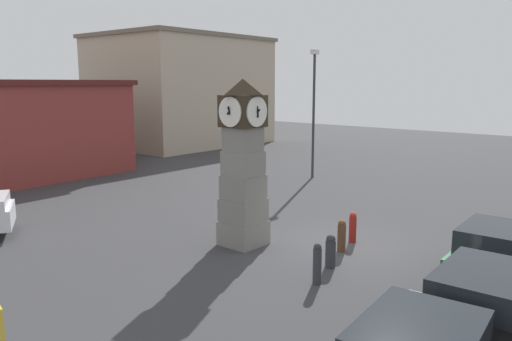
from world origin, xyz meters
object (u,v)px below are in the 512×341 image
at_px(bollard_near_tower, 353,227).
at_px(car_by_building, 498,254).
at_px(car_near_tower, 490,303).
at_px(bollard_mid_row, 342,235).
at_px(bollard_far_row, 331,251).
at_px(street_lamp_near_road, 314,106).
at_px(bollard_end_row, 317,263).
at_px(clock_tower, 243,166).

bearing_deg(bollard_near_tower, car_by_building, -97.13).
bearing_deg(car_by_building, car_near_tower, -167.54).
bearing_deg(bollard_mid_row, bollard_far_row, -161.02).
height_order(bollard_mid_row, street_lamp_near_road, street_lamp_near_road).
height_order(car_by_building, street_lamp_near_road, street_lamp_near_road).
relative_size(bollard_far_row, car_near_tower, 0.22).
relative_size(bollard_near_tower, car_near_tower, 0.23).
xyz_separation_m(bollard_end_row, street_lamp_near_road, (12.33, 8.62, 3.43)).
xyz_separation_m(car_by_building, street_lamp_near_road, (9.23, 12.20, 3.18)).
height_order(bollard_end_row, car_near_tower, car_near_tower).
bearing_deg(bollard_near_tower, clock_tower, 134.23).
bearing_deg(car_by_building, bollard_end_row, 130.94).
bearing_deg(bollard_near_tower, bollard_far_row, -164.24).
bearing_deg(bollard_near_tower, bollard_mid_row, -168.71).
bearing_deg(bollard_far_row, bollard_near_tower, 15.76).
bearing_deg(car_by_building, clock_tower, 105.05).
xyz_separation_m(bollard_mid_row, bollard_end_row, (-2.65, -0.86, 0.05)).
xyz_separation_m(bollard_near_tower, car_near_tower, (-3.77, -5.36, 0.27)).
xyz_separation_m(bollard_mid_row, bollard_far_row, (-1.39, -0.48, -0.03)).
relative_size(bollard_near_tower, bollard_end_row, 0.92).
distance_m(bollard_end_row, street_lamp_near_road, 15.43).
distance_m(bollard_near_tower, bollard_mid_row, 1.06).
relative_size(clock_tower, car_near_tower, 1.18).
xyz_separation_m(bollard_end_row, car_by_building, (3.10, -3.58, 0.25)).
relative_size(bollard_far_row, street_lamp_near_road, 0.14).
bearing_deg(bollard_mid_row, bollard_end_row, -161.91).
distance_m(bollard_near_tower, bollard_far_row, 2.52).
relative_size(bollard_mid_row, car_by_building, 0.26).
bearing_deg(clock_tower, car_near_tower, -98.87).
xyz_separation_m(bollard_near_tower, bollard_far_row, (-2.43, -0.69, -0.03)).
relative_size(bollard_near_tower, car_by_building, 0.26).
bearing_deg(bollard_mid_row, car_near_tower, -117.96).
bearing_deg(car_near_tower, bollard_near_tower, 54.84).
distance_m(car_by_building, street_lamp_near_road, 15.62).
relative_size(bollard_near_tower, bollard_far_row, 1.05).
relative_size(bollard_near_tower, bollard_mid_row, 1.00).
bearing_deg(street_lamp_near_road, clock_tower, -156.12).
bearing_deg(bollard_mid_row, car_by_building, -84.11).
bearing_deg(car_by_building, bollard_near_tower, 82.87).
height_order(clock_tower, bollard_mid_row, clock_tower).
xyz_separation_m(bollard_mid_row, street_lamp_near_road, (9.68, 7.76, 3.47)).
distance_m(bollard_far_row, car_by_building, 4.39).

